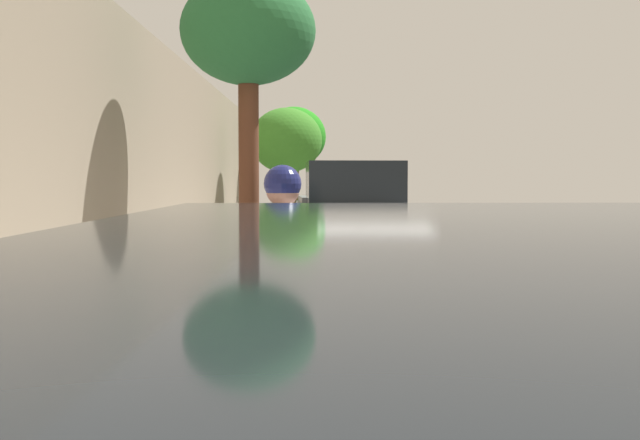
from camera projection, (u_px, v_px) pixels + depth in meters
name	position (u px, v px, depth m)	size (l,w,h in m)	color
ground	(375.00, 255.00, 16.24)	(75.55, 75.55, 0.00)	#2D2D2D
sidewalk	(224.00, 252.00, 16.26)	(3.16, 47.22, 0.12)	#A9A3A1
curb_edge	(300.00, 252.00, 16.25)	(0.16, 47.22, 0.12)	gray
lane_stripe_centre	(486.00, 248.00, 17.72)	(0.14, 44.20, 0.01)	white
lane_stripe_bike_edge	(368.00, 255.00, 16.24)	(0.12, 47.22, 0.01)	white
building_facade	(138.00, 144.00, 16.16)	(0.50, 47.22, 4.81)	gray
parked_sedan_dark_blue_nearest	(334.00, 200.00, 33.75)	(2.06, 4.51, 1.52)	navy
parked_suv_tan_second	(339.00, 199.00, 24.21)	(2.19, 4.81, 1.99)	tan
parked_pickup_grey_mid	(350.00, 217.00, 14.61)	(2.30, 5.42, 1.95)	slate
bicycle_at_curb	(310.00, 370.00, 4.72)	(1.76, 0.47, 0.79)	black
cyclist_with_backpack	(279.00, 261.00, 5.15)	(0.50, 0.58, 1.69)	#C6B284
street_tree_near_cyclist	(294.00, 138.00, 34.17)	(2.92, 2.92, 4.88)	brown
street_tree_mid_block	(286.00, 141.00, 27.59)	(2.64, 2.64, 4.19)	#4B3A2D
street_tree_far_end	(248.00, 36.00, 14.07)	(2.55, 2.55, 5.32)	brown
pedestrian_on_phone	(252.00, 198.00, 27.69)	(0.34, 0.59, 1.55)	black
fire_hydrant	(112.00, 402.00, 3.49)	(0.22, 0.22, 0.84)	red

